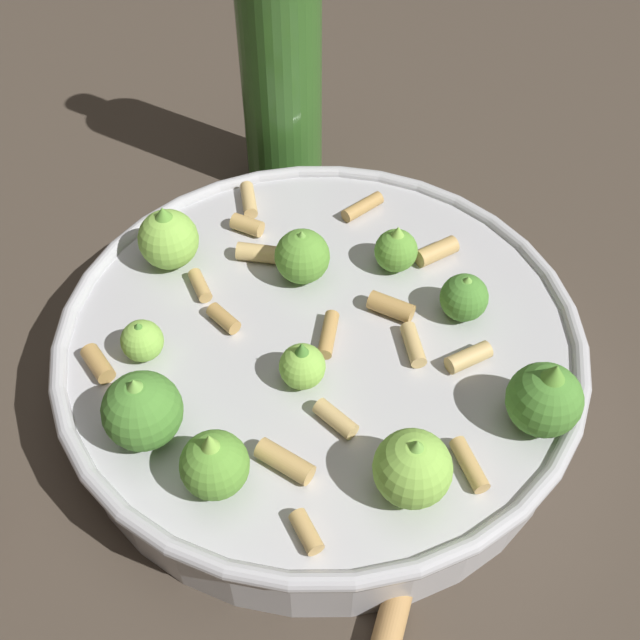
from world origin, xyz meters
The scene contains 4 objects.
ground_plane centered at (0.00, 0.00, 0.00)m, with size 2.40×2.40×0.00m, color #42382D.
cooking_pan centered at (0.00, 0.00, 0.03)m, with size 0.34×0.34×0.10m.
olive_oil_bottle centered at (0.22, 0.05, 0.11)m, with size 0.06×0.06×0.25m.
wooden_spoon centered at (-0.16, -0.05, 0.01)m, with size 0.25×0.08×0.02m.
Camera 1 is at (-0.30, -0.03, 0.41)m, focal length 41.24 mm.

